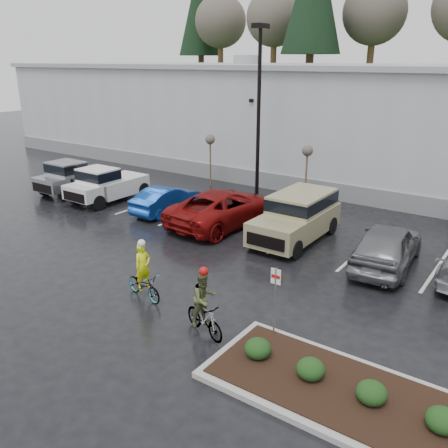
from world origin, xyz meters
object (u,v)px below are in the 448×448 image
Objects in this scene: sapling_west at (210,142)px; fire_lane_sign at (275,294)px; pickup_white at (112,183)px; car_blue at (166,199)px; car_red at (224,207)px; car_grey at (387,245)px; pickup_silver at (80,175)px; lamppost at (259,96)px; suv_tan at (295,218)px; cyclist_hivis at (144,280)px; sapling_mid at (307,154)px; cyclist_olive at (204,310)px.

sapling_west is 17.46m from fire_lane_sign.
pickup_white is 4.08m from car_blue.
car_grey is at bearing -179.23° from car_red.
pickup_white is at bearing -5.77° from car_grey.
pickup_silver is at bearing -5.97° from car_grey.
car_grey is (12.81, -5.93, -1.88)m from sapling_west.
lamppost is 2.22× the size of car_blue.
cyclist_hivis is (-1.64, -7.59, -0.38)m from suv_tan.
sapling_mid is 0.63× the size of suv_tan.
sapling_mid is 14.33m from cyclist_olive.
car_blue is 2.00× the size of cyclist_hivis.
suv_tan is at bearing 113.03° from fire_lane_sign.
car_grey is at bearing 178.39° from car_blue.
pickup_silver is (-9.56, -4.58, -4.71)m from lamppost.
sapling_west is 1.54× the size of cyclist_hivis.
lamppost is at bearing 123.46° from fire_lane_sign.
sapling_mid is 1.51× the size of cyclist_olive.
pickup_white is 1.02× the size of suv_tan.
suv_tan is at bearing 0.20° from pickup_silver.
sapling_west is 7.66m from car_red.
sapling_west reaches higher than cyclist_hivis.
fire_lane_sign reaches higher than pickup_silver.
pickup_white is 15.48m from car_grey.
sapling_mid is 0.64× the size of car_grey.
car_red is at bearing 0.18° from pickup_silver.
suv_tan reaches higher than car_grey.
car_red is at bearing 133.45° from fire_lane_sign.
cyclist_hivis is at bearing -30.85° from pickup_silver.
pickup_silver is (-17.36, 7.22, -0.43)m from fire_lane_sign.
car_grey is (15.47, -0.24, -0.13)m from pickup_white.
suv_tan is (-3.09, 7.27, -0.38)m from fire_lane_sign.
suv_tan is (2.21, -5.53, -1.70)m from sapling_mid.
cyclist_olive reaches higher than suv_tan.
lamppost is 4.00m from sapling_mid.
sapling_west is at bearing 132.67° from fire_lane_sign.
cyclist_hivis is at bearing 95.63° from cyclist_olive.
car_grey reaches higher than car_blue.
car_grey is 2.35× the size of cyclist_olive.
sapling_west is 15.05m from cyclist_hivis.
cyclist_hivis is 0.98× the size of cyclist_olive.
fire_lane_sign is at bearing -66.97° from suv_tan.
sapling_mid is 6.06m from car_red.
sapling_mid is 1.54× the size of cyclist_hivis.
cyclist_olive is at bearing -90.60° from cyclist_hivis.
car_grey is (7.87, -0.38, -0.01)m from car_red.
car_blue is 11.84m from cyclist_olive.
sapling_mid is at bearing 111.78° from suv_tan.
sapling_mid reaches higher than fire_lane_sign.
car_blue is 0.83× the size of car_grey.
suv_tan is (11.38, 0.16, 0.05)m from pickup_white.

